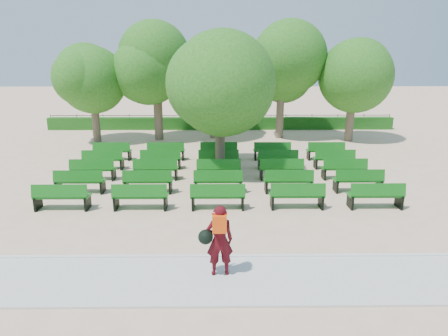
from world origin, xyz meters
The scene contains 9 objects.
ground centered at (0.00, 0.00, 0.00)m, with size 120.00×120.00×0.00m, color #D0AA8A.
paving centered at (0.00, -7.40, 0.03)m, with size 30.00×2.20×0.06m, color beige.
curb centered at (0.00, -6.25, 0.05)m, with size 30.00×0.12×0.10m, color silver.
hedge centered at (0.00, 14.00, 0.45)m, with size 26.00×0.70×0.90m, color #1A5616.
fence centered at (0.00, 14.40, 0.00)m, with size 26.00×0.10×1.02m, color black, non-canonical shape.
tree_line centered at (0.00, 10.00, 0.00)m, with size 21.80×6.80×7.04m, color #2B6B1C, non-canonical shape.
bench_array centered at (-0.10, 1.07, 0.10)m, with size 2.00×0.76×1.23m.
tree_among centered at (-0.06, 2.10, 4.27)m, with size 4.70×4.70×6.40m.
person centered at (-0.11, -7.16, 1.00)m, with size 0.88×0.55×1.83m.
Camera 1 is at (-0.07, -16.07, 5.30)m, focal length 32.00 mm.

